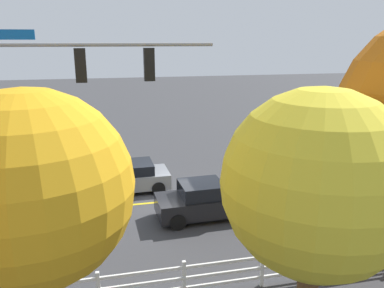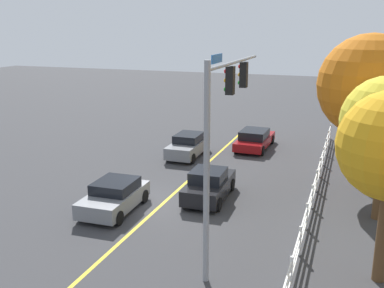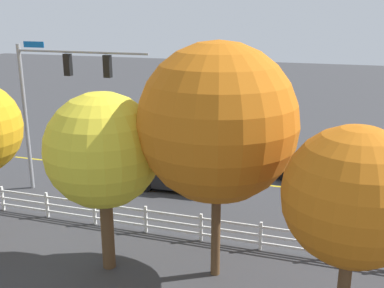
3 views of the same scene
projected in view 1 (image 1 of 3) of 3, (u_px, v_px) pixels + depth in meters
The scene contains 9 objects.
ground_plane at pixel (166, 202), 17.55m from camera, with size 120.00×120.00×0.00m, color #38383A.
lane_center_stripe at pixel (249, 194), 18.40m from camera, with size 28.00×0.16×0.01m, color gold.
signal_assembly at pixel (55, 107), 11.57m from camera, with size 6.79×0.37×7.42m.
car_1 at pixel (205, 201), 15.88m from camera, with size 4.12×1.95×1.53m.
car_2 at pixel (308, 163), 20.65m from camera, with size 4.09×1.85×1.47m.
car_3 at pixel (129, 177), 18.70m from camera, with size 3.98×2.10×1.40m.
white_rail_fence at pixel (299, 263), 11.67m from camera, with size 26.10×0.10×1.15m.
tree_0 at pixel (317, 184), 7.73m from camera, with size 3.89×3.89×6.31m.
tree_5 at pixel (33, 191), 6.62m from camera, with size 3.51×3.51×6.42m.
Camera 1 is at (2.43, 16.10, 7.15)m, focal length 36.04 mm.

